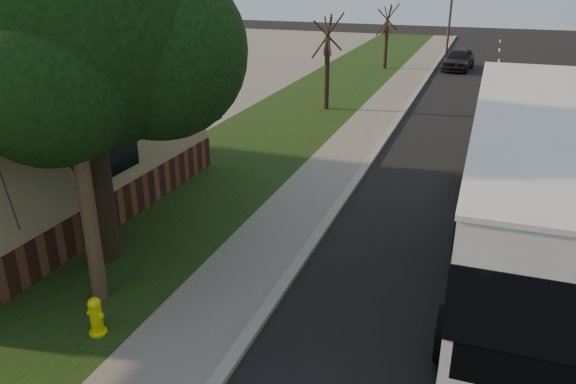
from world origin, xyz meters
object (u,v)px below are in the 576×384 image
Objects in this scene: bare_tree_near at (327,63)px; distant_car at (459,59)px; traffic_signal at (450,15)px; leafy_tree at (84,25)px; fire_hydrant at (96,316)px; utility_pole at (67,68)px; transit_bus at (530,179)px; bare_tree_far at (386,38)px.

bare_tree_near is 1.07× the size of distant_car.
leafy_tree is at bearing -98.47° from traffic_signal.
utility_pole is (-0.71, 0.99, 4.20)m from fire_hydrant.
bare_tree_near is (-0.90, 18.00, 1.72)m from fire_hydrant.
leafy_tree is 15.66m from bare_tree_near.
bare_tree_far is at bearing 107.74° from transit_bus.
leafy_tree is 1.81× the size of bare_tree_near.
utility_pole is 17.19m from bare_tree_near.
traffic_signal reaches higher than bare_tree_near.
traffic_signal is at bearing 83.42° from utility_pole.
fire_hydrant is 18.10m from bare_tree_near.
bare_tree_far is (1.17, 27.35, -3.16)m from leafy_tree.
fire_hydrant is 0.18× the size of distant_car.
fire_hydrant is 0.18× the size of bare_tree_far.
distant_car is at bearing 82.56° from fire_hydrant.
fire_hydrant is 9.56m from transit_bus.
utility_pole is 1.94m from leafy_tree.
distant_car is (5.00, 13.40, -1.46)m from bare_tree_near.
distant_car is (-3.15, 25.32, -1.13)m from transit_bus.
fire_hydrant is 0.13× the size of traffic_signal.
fire_hydrant is at bearing -95.21° from traffic_signal.
distant_car is (4.81, 30.41, -3.94)m from utility_pole.
transit_bus is at bearing 39.95° from fire_hydrant.
bare_tree_near is at bearing 92.86° from fire_hydrant.
traffic_signal is (3.50, 4.00, 1.16)m from bare_tree_far.
leafy_tree is 29.64m from distant_car.
transit_bus is 25.54m from distant_car.
utility_pole is at bearing -92.83° from distant_car.
fire_hydrant is at bearing -91.28° from distant_car.
bare_tree_far is 0.73× the size of traffic_signal.
transit_bus is at bearing -81.54° from traffic_signal.
distant_car is (4.10, 31.40, 0.25)m from fire_hydrant.
bare_tree_near is 16.52m from traffic_signal.
bare_tree_near is 0.78× the size of traffic_signal.
transit_bus is (8.83, 3.43, -3.35)m from leafy_tree.
traffic_signal is 28.26m from transit_bus.
leafy_tree reaches higher than traffic_signal.
leafy_tree is 1.94× the size of distant_car.
bare_tree_far is 4.89m from distant_car.
traffic_signal is 3.73m from distant_car.
traffic_signal is at bearing 48.81° from bare_tree_far.
transit_bus is 3.13× the size of distant_car.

